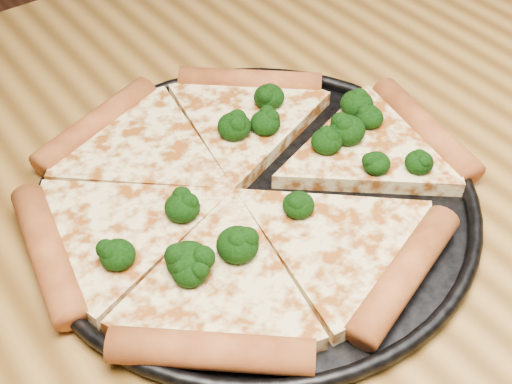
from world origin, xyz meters
TOP-DOWN VIEW (x-y plane):
  - dining_table at (0.00, 0.00)m, footprint 1.20×0.90m
  - pizza_pan at (-0.02, -0.00)m, footprint 0.39×0.39m
  - pizza at (-0.03, 0.01)m, footprint 0.41×0.38m
  - broccoli_florets at (0.00, -0.00)m, footprint 0.31×0.18m

SIDE VIEW (x-z plane):
  - dining_table at x=0.00m, z-range 0.28..1.03m
  - pizza_pan at x=-0.02m, z-range 0.75..0.77m
  - pizza at x=-0.03m, z-range 0.75..0.78m
  - broccoli_florets at x=0.00m, z-range 0.77..0.79m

